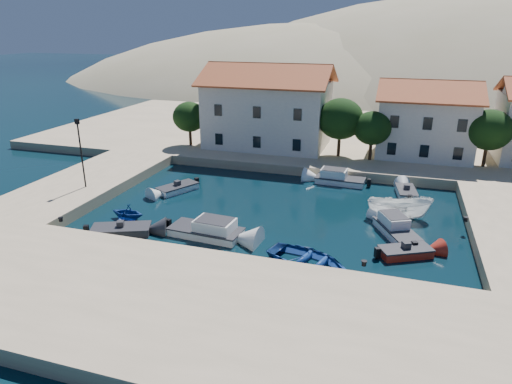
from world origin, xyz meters
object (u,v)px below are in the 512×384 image
boat_east (398,218)px  building_left (268,105)px  rowboat_south (307,265)px  lamppost (80,147)px  cabin_cruiser_south (206,230)px  building_mid (426,118)px  cabin_cruiser_east (397,230)px

boat_east → building_left: bearing=33.1°
rowboat_south → boat_east: size_ratio=1.07×
building_left → lamppost: (-11.50, -20.00, -1.18)m
building_left → lamppost: 23.10m
building_left → boat_east: bearing=-46.1°
cabin_cruiser_south → boat_east: cabin_cruiser_south is taller
building_left → building_mid: size_ratio=1.40×
cabin_cruiser_south → cabin_cruiser_east: bearing=21.9°
building_mid → boat_east: bearing=-96.8°
cabin_cruiser_east → boat_east: size_ratio=0.97×
building_mid → cabin_cruiser_south: (-15.78, -25.28, -4.75)m
lamppost → cabin_cruiser_south: (13.72, -4.28, -4.28)m
building_left → cabin_cruiser_south: 24.99m
lamppost → boat_east: size_ratio=1.20×
building_left → building_mid: 18.04m
building_mid → cabin_cruiser_east: size_ratio=2.10×
building_left → rowboat_south: building_left is taller
building_left → building_mid: (18.00, 1.00, -0.71)m
building_left → building_mid: bearing=3.2°
cabin_cruiser_south → boat_east: (13.69, 7.77, -0.48)m
building_left → boat_east: building_left is taller
cabin_cruiser_east → rowboat_south: bearing=113.1°
building_left → lamppost: size_ratio=2.36×
cabin_cruiser_south → cabin_cruiser_east: size_ratio=1.13×
cabin_cruiser_south → rowboat_south: size_ratio=1.02×
rowboat_south → cabin_cruiser_east: size_ratio=1.11×
building_mid → cabin_cruiser_east: (-2.18, -20.92, -4.75)m
building_mid → boat_east: 18.39m
lamppost → rowboat_south: size_ratio=1.12×
cabin_cruiser_south → boat_east: bearing=33.7°
boat_east → lamppost: bearing=86.4°
building_left → boat_east: size_ratio=2.84×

